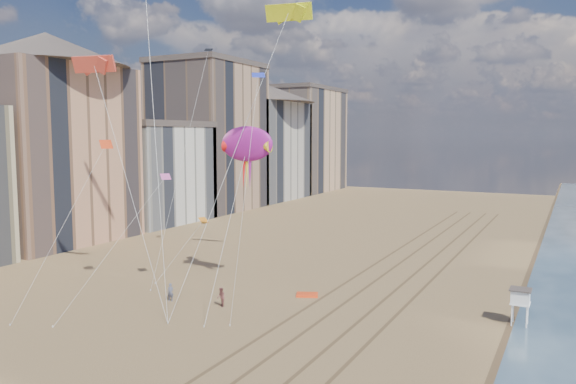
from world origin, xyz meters
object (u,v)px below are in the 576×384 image
at_px(show_kite, 247,144).
at_px(kite_flyer_b, 221,297).
at_px(lifeguard_stand, 520,297).
at_px(grounded_kite, 307,295).
at_px(kite_flyer_a, 170,292).

xyz_separation_m(show_kite, kite_flyer_b, (0.62, -5.41, -13.00)).
bearing_deg(lifeguard_stand, grounded_kite, -178.52).
xyz_separation_m(lifeguard_stand, kite_flyer_a, (-28.18, -7.44, -1.42)).
distance_m(grounded_kite, show_kite, 14.94).
xyz_separation_m(lifeguard_stand, show_kite, (-23.87, -1.35, 11.62)).
xyz_separation_m(grounded_kite, kite_flyer_a, (-10.14, -6.98, 0.69)).
distance_m(kite_flyer_a, kite_flyer_b, 4.97).
bearing_deg(show_kite, kite_flyer_b, -83.50).
bearing_deg(grounded_kite, kite_flyer_b, -152.65).
xyz_separation_m(grounded_kite, kite_flyer_b, (-5.22, -6.29, 0.72)).
bearing_deg(grounded_kite, lifeguard_stand, -21.50).
height_order(grounded_kite, kite_flyer_a, kite_flyer_a).
relative_size(lifeguard_stand, kite_flyer_a, 1.80).
height_order(grounded_kite, kite_flyer_b, kite_flyer_b).
bearing_deg(lifeguard_stand, show_kite, -176.76).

